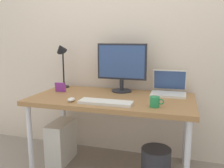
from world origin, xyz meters
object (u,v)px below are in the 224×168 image
(desk, at_px, (112,103))
(wastebasket, at_px, (156,165))
(keyboard, at_px, (106,102))
(computer_tower, at_px, (61,142))
(coffee_mug, at_px, (155,102))
(desk_lamp, at_px, (61,55))
(mouse, at_px, (71,100))
(laptop, at_px, (169,88))
(photo_frame, at_px, (60,87))
(monitor, at_px, (122,65))

(desk, relative_size, wastebasket, 4.85)
(desk, distance_m, wastebasket, 0.67)
(keyboard, relative_size, computer_tower, 1.05)
(coffee_mug, xyz_separation_m, computer_tower, (-0.96, 0.24, -0.56))
(desk_lamp, distance_m, computer_tower, 0.90)
(desk, bearing_deg, mouse, -138.64)
(keyboard, bearing_deg, laptop, 46.67)
(photo_frame, distance_m, wastebasket, 1.16)
(desk_lamp, xyz_separation_m, photo_frame, (0.07, -0.19, -0.30))
(desk, relative_size, desk_lamp, 2.97)
(desk, relative_size, mouse, 16.17)
(keyboard, height_order, coffee_mug, coffee_mug)
(photo_frame, bearing_deg, monitor, 17.55)
(desk_lamp, height_order, mouse, desk_lamp)
(coffee_mug, xyz_separation_m, wastebasket, (0.01, 0.17, -0.62))
(monitor, distance_m, computer_tower, 1.00)
(desk, bearing_deg, photo_frame, 173.80)
(photo_frame, bearing_deg, computer_tower, -80.60)
(photo_frame, relative_size, wastebasket, 0.37)
(monitor, distance_m, desk_lamp, 0.66)
(mouse, relative_size, coffee_mug, 0.83)
(desk, height_order, computer_tower, desk)
(laptop, height_order, desk_lamp, desk_lamp)
(mouse, distance_m, computer_tower, 0.65)
(desk, relative_size, computer_tower, 3.46)
(monitor, bearing_deg, coffee_mug, -50.47)
(desk_lamp, xyz_separation_m, coffee_mug, (1.04, -0.46, -0.31))
(photo_frame, bearing_deg, desk, -6.20)
(desk_lamp, bearing_deg, coffee_mug, -24.08)
(mouse, distance_m, wastebasket, 0.94)
(keyboard, bearing_deg, wastebasket, 24.61)
(desk_lamp, relative_size, photo_frame, 4.45)
(computer_tower, bearing_deg, desk_lamp, 109.53)
(desk, bearing_deg, monitor, 83.47)
(keyboard, bearing_deg, computer_tower, 155.51)
(monitor, distance_m, coffee_mug, 0.64)
(mouse, bearing_deg, monitor, 57.73)
(desk, bearing_deg, laptop, 28.41)
(photo_frame, bearing_deg, coffee_mug, -16.11)
(desk, height_order, laptop, laptop)
(monitor, xyz_separation_m, coffee_mug, (0.38, -0.46, -0.23))
(wastebasket, bearing_deg, mouse, -164.23)
(keyboard, height_order, computer_tower, keyboard)
(keyboard, distance_m, computer_tower, 0.81)
(laptop, distance_m, keyboard, 0.69)
(computer_tower, height_order, wastebasket, computer_tower)
(desk, height_order, photo_frame, photo_frame)
(desk, distance_m, mouse, 0.39)
(keyboard, bearing_deg, mouse, -177.38)
(monitor, height_order, keyboard, monitor)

